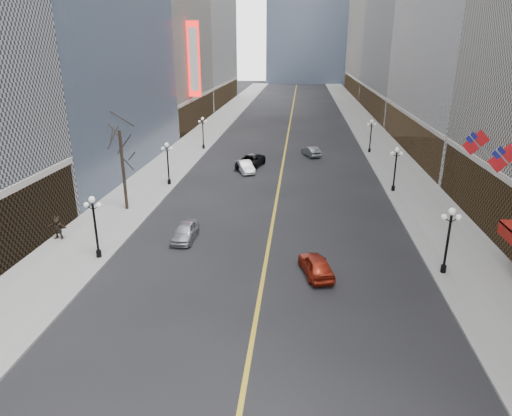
% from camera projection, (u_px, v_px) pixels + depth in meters
% --- Properties ---
extents(sidewalk_east, '(6.00, 230.00, 0.15)m').
position_uv_depth(sidewalk_east, '(381.00, 147.00, 67.41)').
color(sidewalk_east, gray).
rests_on(sidewalk_east, ground).
extents(sidewalk_west, '(6.00, 230.00, 0.15)m').
position_uv_depth(sidewalk_west, '(195.00, 143.00, 69.99)').
color(sidewalk_west, gray).
rests_on(sidewalk_west, ground).
extents(lane_line, '(0.25, 200.00, 0.02)m').
position_uv_depth(lane_line, '(288.00, 133.00, 78.09)').
color(lane_line, gold).
rests_on(lane_line, ground).
extents(streetlamp_east_1, '(1.26, 0.44, 4.52)m').
position_uv_depth(streetlamp_east_1, '(449.00, 234.00, 29.19)').
color(streetlamp_east_1, black).
rests_on(streetlamp_east_1, sidewalk_east).
extents(streetlamp_east_2, '(1.26, 0.44, 4.52)m').
position_uv_depth(streetlamp_east_2, '(396.00, 165.00, 46.05)').
color(streetlamp_east_2, black).
rests_on(streetlamp_east_2, sidewalk_east).
extents(streetlamp_east_3, '(1.26, 0.44, 4.52)m').
position_uv_depth(streetlamp_east_3, '(371.00, 132.00, 62.91)').
color(streetlamp_east_3, black).
rests_on(streetlamp_east_3, sidewalk_east).
extents(streetlamp_west_1, '(1.26, 0.44, 4.52)m').
position_uv_depth(streetlamp_west_1, '(95.00, 221.00, 31.36)').
color(streetlamp_west_1, black).
rests_on(streetlamp_west_1, sidewalk_west).
extents(streetlamp_west_2, '(1.26, 0.44, 4.52)m').
position_uv_depth(streetlamp_west_2, '(168.00, 159.00, 48.22)').
color(streetlamp_west_2, black).
rests_on(streetlamp_west_2, sidewalk_west).
extents(streetlamp_west_3, '(1.26, 0.44, 4.52)m').
position_uv_depth(streetlamp_west_3, '(203.00, 130.00, 65.09)').
color(streetlamp_west_3, black).
rests_on(streetlamp_west_3, sidewalk_west).
extents(flag_4, '(2.87, 0.12, 2.87)m').
position_uv_depth(flag_4, '(506.00, 161.00, 29.26)').
color(flag_4, '#B2B2B7').
rests_on(flag_4, ground).
extents(flag_5, '(2.87, 0.12, 2.87)m').
position_uv_depth(flag_5, '(478.00, 145.00, 33.94)').
color(flag_5, '#B2B2B7').
rests_on(flag_5, ground).
extents(theatre_marquee, '(2.00, 0.55, 12.00)m').
position_uv_depth(theatre_marquee, '(194.00, 60.00, 75.50)').
color(theatre_marquee, red).
rests_on(theatre_marquee, ground).
extents(tree_west_far, '(3.60, 3.60, 7.92)m').
position_uv_depth(tree_west_far, '(121.00, 143.00, 39.76)').
color(tree_west_far, '#2D231C').
rests_on(tree_west_far, sidewalk_west).
extents(car_nb_near, '(1.65, 3.96, 1.34)m').
position_uv_depth(car_nb_near, '(185.00, 232.00, 35.31)').
color(car_nb_near, '#AAACB2').
rests_on(car_nb_near, ground).
extents(car_nb_mid, '(2.86, 4.34, 1.35)m').
position_uv_depth(car_nb_mid, '(245.00, 167.00, 54.09)').
color(car_nb_mid, silver).
rests_on(car_nb_mid, ground).
extents(car_nb_far, '(3.73, 5.91, 1.52)m').
position_uv_depth(car_nb_far, '(250.00, 161.00, 56.25)').
color(car_nb_far, black).
rests_on(car_nb_far, ground).
extents(car_sb_mid, '(2.62, 4.36, 1.39)m').
position_uv_depth(car_sb_mid, '(316.00, 265.00, 29.88)').
color(car_sb_mid, maroon).
rests_on(car_sb_mid, ground).
extents(car_sb_far, '(2.77, 4.21, 1.31)m').
position_uv_depth(car_sb_far, '(311.00, 151.00, 61.96)').
color(car_sb_far, '#555B5E').
rests_on(car_sb_far, ground).
extents(ped_west_far, '(1.76, 0.64, 1.86)m').
position_uv_depth(ped_west_far, '(58.00, 227.00, 35.05)').
color(ped_west_far, black).
rests_on(ped_west_far, sidewalk_west).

